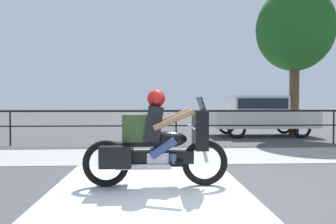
{
  "coord_description": "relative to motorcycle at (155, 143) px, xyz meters",
  "views": [
    {
      "loc": [
        -0.79,
        -4.73,
        1.35
      ],
      "look_at": [
        -0.45,
        1.84,
        1.15
      ],
      "focal_mm": 35.0,
      "sensor_mm": 36.0,
      "label": 1
    }
  ],
  "objects": [
    {
      "name": "ground_plane",
      "position": [
        0.73,
        -0.47,
        -0.69
      ],
      "size": [
        120.0,
        120.0,
        0.0
      ],
      "primitive_type": "plane",
      "color": "#424244"
    },
    {
      "name": "sidewalk_band",
      "position": [
        0.73,
        2.93,
        -0.68
      ],
      "size": [
        44.0,
        2.4,
        0.01
      ],
      "primitive_type": "cube",
      "color": "#99968E",
      "rests_on": "ground"
    },
    {
      "name": "crosswalk_band",
      "position": [
        -0.1,
        -0.67,
        -0.68
      ],
      "size": [
        3.0,
        6.0,
        0.01
      ],
      "primitive_type": "cube",
      "color": "silver",
      "rests_on": "ground"
    },
    {
      "name": "fence_railing",
      "position": [
        0.73,
        5.04,
        0.18
      ],
      "size": [
        36.0,
        0.05,
        1.1
      ],
      "color": "black",
      "rests_on": "ground"
    },
    {
      "name": "motorcycle",
      "position": [
        0.0,
        0.0,
        0.0
      ],
      "size": [
        2.32,
        0.76,
        1.55
      ],
      "rotation": [
        0.0,
        0.0,
        -0.08
      ],
      "color": "black",
      "rests_on": "ground"
    },
    {
      "name": "parked_car",
      "position": [
        4.24,
        7.51,
        0.22
      ],
      "size": [
        3.98,
        1.78,
        1.59
      ],
      "rotation": [
        0.0,
        0.0,
        -0.03
      ],
      "color": "silver",
      "rests_on": "ground"
    },
    {
      "name": "tree_behind_sign",
      "position": [
        5.44,
        7.11,
        3.42
      ],
      "size": [
        2.91,
        2.91,
        5.74
      ],
      "color": "brown",
      "rests_on": "ground"
    }
  ]
}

